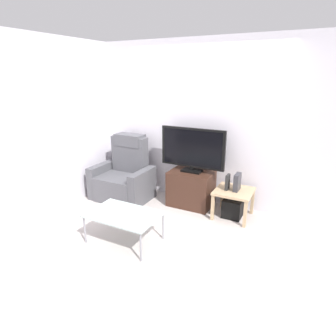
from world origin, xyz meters
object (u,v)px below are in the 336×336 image
(cell_phone, at_px, (119,214))
(subwoofer_box, at_px, (233,208))
(tv_stand, at_px, (191,189))
(recliner_armchair, at_px, (124,177))
(coffee_table, at_px, (124,215))
(side_table, at_px, (234,194))
(game_console, at_px, (237,182))
(book_upright, at_px, (228,182))
(television, at_px, (192,149))

(cell_phone, bearing_deg, subwoofer_box, 17.26)
(subwoofer_box, bearing_deg, tv_stand, 172.98)
(recliner_armchair, bearing_deg, coffee_table, -62.41)
(tv_stand, relative_size, coffee_table, 0.77)
(subwoofer_box, bearing_deg, side_table, -90.00)
(subwoofer_box, xyz_separation_m, game_console, (0.04, 0.01, 0.42))
(book_upright, height_order, cell_phone, book_upright)
(side_table, bearing_deg, tv_stand, 172.98)
(cell_phone, bearing_deg, television, 42.23)
(subwoofer_box, bearing_deg, cell_phone, -129.11)
(cell_phone, bearing_deg, tv_stand, 42.05)
(tv_stand, height_order, subwoofer_box, tv_stand)
(side_table, xyz_separation_m, coffee_table, (-1.06, -1.30, -0.00))
(book_upright, distance_m, cell_phone, 1.66)
(tv_stand, height_order, cell_phone, tv_stand)
(book_upright, bearing_deg, cell_phone, -126.86)
(recliner_armchair, bearing_deg, television, 3.56)
(side_table, height_order, subwoofer_box, side_table)
(coffee_table, bearing_deg, book_upright, 53.14)
(tv_stand, xyz_separation_m, game_console, (0.76, -0.08, 0.27))
(recliner_armchair, xyz_separation_m, game_console, (1.93, 0.14, 0.19))
(game_console, bearing_deg, side_table, -164.05)
(side_table, height_order, book_upright, book_upright)
(subwoofer_box, distance_m, book_upright, 0.42)
(coffee_table, bearing_deg, game_console, 50.11)
(tv_stand, relative_size, recliner_armchair, 0.64)
(tv_stand, xyz_separation_m, cell_phone, (-0.37, -1.43, 0.10))
(tv_stand, xyz_separation_m, coffee_table, (-0.33, -1.39, 0.07))
(tv_stand, bearing_deg, book_upright, -9.91)
(subwoofer_box, relative_size, coffee_table, 0.31)
(book_upright, xyz_separation_m, coffee_table, (-0.96, -1.28, -0.19))
(recliner_armchair, bearing_deg, book_upright, -4.48)
(game_console, relative_size, cell_phone, 1.71)
(television, relative_size, subwoofer_box, 3.76)
(subwoofer_box, height_order, cell_phone, cell_phone)
(book_upright, relative_size, cell_phone, 1.53)
(coffee_table, bearing_deg, tv_stand, 76.53)
(subwoofer_box, relative_size, cell_phone, 1.87)
(side_table, xyz_separation_m, cell_phone, (-1.09, -1.34, 0.03))
(subwoofer_box, bearing_deg, book_upright, -168.69)
(television, xyz_separation_m, book_upright, (0.63, -0.13, -0.40))
(recliner_armchair, relative_size, coffee_table, 1.20)
(side_table, relative_size, coffee_table, 0.60)
(side_table, relative_size, book_upright, 2.35)
(recliner_armchair, bearing_deg, subwoofer_box, -4.06)
(recliner_armchair, relative_size, book_upright, 4.70)
(tv_stand, relative_size, game_console, 2.72)
(side_table, bearing_deg, television, 171.51)
(tv_stand, height_order, side_table, tv_stand)
(coffee_table, bearing_deg, recliner_armchair, 125.62)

